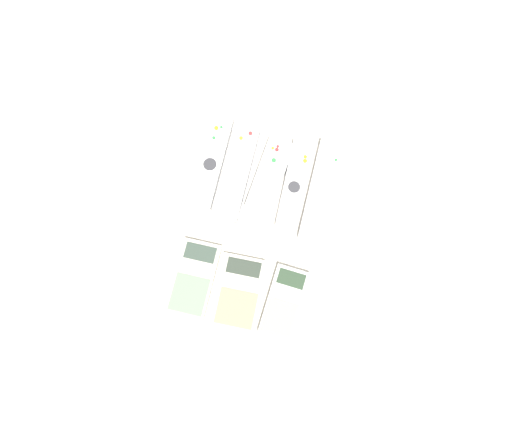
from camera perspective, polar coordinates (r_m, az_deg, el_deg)
ground_plane at (r=0.95m, az=-0.53°, el=-2.12°), size 3.00×3.00×0.00m
remote_0 at (r=1.00m, az=-5.07°, el=7.14°), size 0.05×0.20×0.03m
remote_1 at (r=0.98m, az=-2.15°, el=5.90°), size 0.05×0.20×0.03m
remote_2 at (r=0.98m, az=1.33°, el=5.54°), size 0.06×0.15×0.02m
remote_3 at (r=0.98m, az=4.45°, el=4.61°), size 0.05×0.18×0.02m
remote_4 at (r=0.98m, az=7.84°, el=3.81°), size 0.06×0.21×0.02m
calculator_0 at (r=0.94m, az=-7.09°, el=-6.13°), size 0.08×0.14×0.02m
calculator_1 at (r=0.93m, az=-1.86°, el=-7.77°), size 0.09×0.14×0.01m
calculator_2 at (r=0.93m, az=3.26°, el=-8.93°), size 0.07×0.13×0.02m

